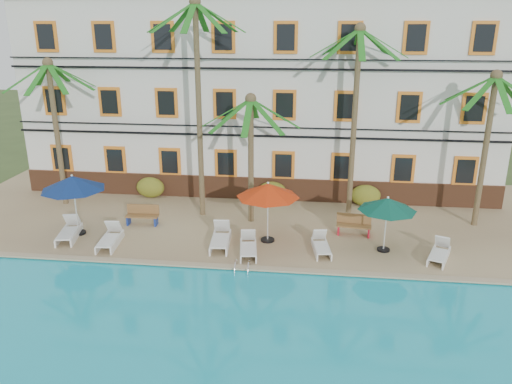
# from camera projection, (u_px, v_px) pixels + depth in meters

# --- Properties ---
(ground) EXTENTS (100.00, 100.00, 0.00)m
(ground) POSITION_uv_depth(u_px,v_px,m) (234.00, 263.00, 19.96)
(ground) COLOR #384C23
(ground) RESTS_ON ground
(pool_deck) EXTENTS (30.00, 12.00, 0.25)m
(pool_deck) POSITION_uv_depth(u_px,v_px,m) (250.00, 215.00, 24.62)
(pool_deck) COLOR tan
(pool_deck) RESTS_ON ground
(swimming_pool) EXTENTS (26.00, 12.00, 0.20)m
(swimming_pool) POSITION_uv_depth(u_px,v_px,m) (192.00, 378.00, 13.35)
(swimming_pool) COLOR #1AB0C8
(swimming_pool) RESTS_ON ground
(pool_coping) EXTENTS (30.00, 0.35, 0.06)m
(pool_coping) POSITION_uv_depth(u_px,v_px,m) (230.00, 267.00, 19.02)
(pool_coping) COLOR tan
(pool_coping) RESTS_ON pool_deck
(hotel_building) EXTENTS (25.40, 6.44, 10.22)m
(hotel_building) POSITION_uv_depth(u_px,v_px,m) (261.00, 94.00, 27.61)
(hotel_building) COLOR silver
(hotel_building) RESTS_ON pool_deck
(palm_a) EXTENTS (4.35, 4.35, 7.31)m
(palm_a) POSITION_uv_depth(u_px,v_px,m) (54.00, 112.00, 24.28)
(palm_a) COLOR brown
(palm_a) RESTS_ON pool_deck
(palm_b) EXTENTS (4.35, 4.35, 9.96)m
(palm_b) POSITION_uv_depth(u_px,v_px,m) (198.00, 84.00, 22.29)
(palm_b) COLOR brown
(palm_b) RESTS_ON pool_deck
(palm_c) EXTENTS (4.35, 4.35, 5.98)m
(palm_c) POSITION_uv_depth(u_px,v_px,m) (251.00, 139.00, 22.26)
(palm_c) COLOR brown
(palm_c) RESTS_ON pool_deck
(palm_d) EXTENTS (4.35, 4.35, 8.88)m
(palm_d) POSITION_uv_depth(u_px,v_px,m) (356.00, 97.00, 22.79)
(palm_d) COLOR brown
(palm_d) RESTS_ON pool_deck
(palm_e) EXTENTS (4.35, 4.35, 7.01)m
(palm_e) POSITION_uv_depth(u_px,v_px,m) (489.00, 127.00, 21.59)
(palm_e) COLOR brown
(palm_e) RESTS_ON pool_deck
(shrub_left) EXTENTS (1.50, 0.90, 1.10)m
(shrub_left) POSITION_uv_depth(u_px,v_px,m) (150.00, 187.00, 26.52)
(shrub_left) COLOR #244F16
(shrub_left) RESTS_ON pool_deck
(shrub_mid) EXTENTS (1.50, 0.90, 1.10)m
(shrub_mid) POSITION_uv_depth(u_px,v_px,m) (272.00, 192.00, 25.80)
(shrub_mid) COLOR #244F16
(shrub_mid) RESTS_ON pool_deck
(shrub_right) EXTENTS (1.50, 0.90, 1.10)m
(shrub_right) POSITION_uv_depth(u_px,v_px,m) (366.00, 196.00, 25.27)
(shrub_right) COLOR #244F16
(shrub_right) RESTS_ON pool_deck
(umbrella_blue) EXTENTS (2.75, 2.75, 2.74)m
(umbrella_blue) POSITION_uv_depth(u_px,v_px,m) (73.00, 183.00, 21.33)
(umbrella_blue) COLOR black
(umbrella_blue) RESTS_ON pool_deck
(umbrella_red) EXTENTS (2.66, 2.66, 2.65)m
(umbrella_red) POSITION_uv_depth(u_px,v_px,m) (268.00, 191.00, 20.63)
(umbrella_red) COLOR black
(umbrella_red) RESTS_ON pool_deck
(umbrella_green) EXTENTS (2.35, 2.35, 2.35)m
(umbrella_green) POSITION_uv_depth(u_px,v_px,m) (387.00, 205.00, 19.81)
(umbrella_green) COLOR black
(umbrella_green) RESTS_ON pool_deck
(lounger_a) EXTENTS (1.09, 2.08, 0.94)m
(lounger_a) POSITION_uv_depth(u_px,v_px,m) (69.00, 231.00, 21.56)
(lounger_a) COLOR white
(lounger_a) RESTS_ON pool_deck
(lounger_b) EXTENTS (0.87, 1.98, 0.91)m
(lounger_b) POSITION_uv_depth(u_px,v_px,m) (110.00, 238.00, 20.89)
(lounger_b) COLOR white
(lounger_b) RESTS_ON pool_deck
(lounger_c) EXTENTS (0.90, 2.11, 0.97)m
(lounger_c) POSITION_uv_depth(u_px,v_px,m) (221.00, 238.00, 20.83)
(lounger_c) COLOR white
(lounger_c) RESTS_ON pool_deck
(lounger_d) EXTENTS (0.90, 1.92, 0.87)m
(lounger_d) POSITION_uv_depth(u_px,v_px,m) (248.00, 247.00, 20.12)
(lounger_d) COLOR white
(lounger_d) RESTS_ON pool_deck
(lounger_e) EXTENTS (0.85, 1.79, 0.82)m
(lounger_e) POSITION_uv_depth(u_px,v_px,m) (321.00, 246.00, 20.27)
(lounger_e) COLOR white
(lounger_e) RESTS_ON pool_deck
(lounger_f) EXTENTS (1.23, 1.86, 0.83)m
(lounger_f) POSITION_uv_depth(u_px,v_px,m) (439.00, 253.00, 19.61)
(lounger_f) COLOR white
(lounger_f) RESTS_ON pool_deck
(bench_left) EXTENTS (1.51, 0.52, 0.93)m
(bench_left) POSITION_uv_depth(u_px,v_px,m) (142.00, 215.00, 22.98)
(bench_left) COLOR olive
(bench_left) RESTS_ON pool_deck
(bench_right) EXTENTS (1.54, 0.63, 0.93)m
(bench_right) POSITION_uv_depth(u_px,v_px,m) (354.00, 224.00, 21.86)
(bench_right) COLOR olive
(bench_right) RESTS_ON pool_deck
(pool_ladder) EXTENTS (0.54, 0.74, 0.74)m
(pool_ladder) POSITION_uv_depth(u_px,v_px,m) (242.00, 269.00, 18.88)
(pool_ladder) COLOR silver
(pool_ladder) RESTS_ON ground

